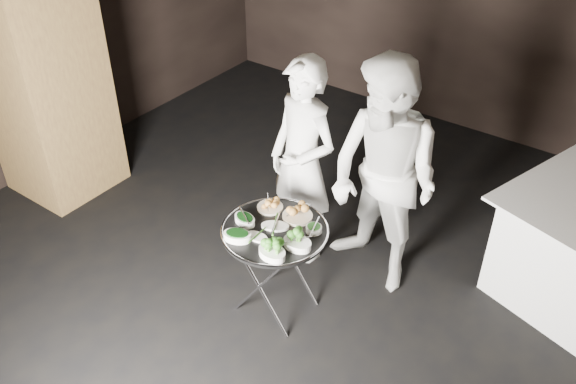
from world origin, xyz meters
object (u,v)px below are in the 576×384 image
Objects in this scene: waiter_left at (303,163)px; waiter_right at (384,179)px; tray_stand at (275,266)px; serving_tray at (275,231)px.

waiter_right is at bearing 19.55° from waiter_left.
tray_stand is at bearing -58.56° from waiter_left.
serving_tray is 0.85m from waiter_right.
serving_tray is 0.40× the size of waiter_right.
waiter_right is (0.41, 0.73, 0.18)m from serving_tray.
waiter_left is at bearing 109.23° from tray_stand.
waiter_left is (-0.23, 0.65, 0.43)m from tray_stand.
tray_stand is at bearing 180.00° from serving_tray.
waiter_left is at bearing -157.47° from waiter_right.
waiter_right reaches higher than tray_stand.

